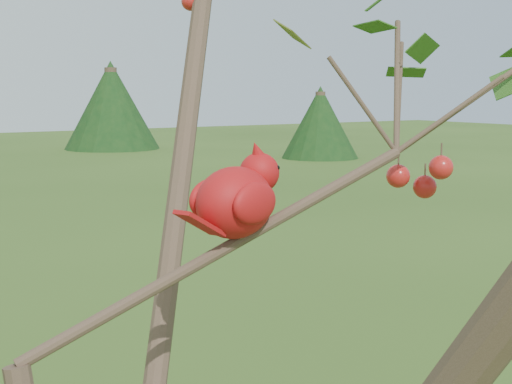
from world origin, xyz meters
The scene contains 2 objects.
crabapple_tree centered at (0.03, -0.02, 2.12)m, with size 2.35×2.05×2.95m.
cardinal centered at (0.27, 0.08, 2.14)m, with size 0.21×0.14×0.15m.
Camera 1 is at (-0.32, -0.87, 2.30)m, focal length 55.00 mm.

